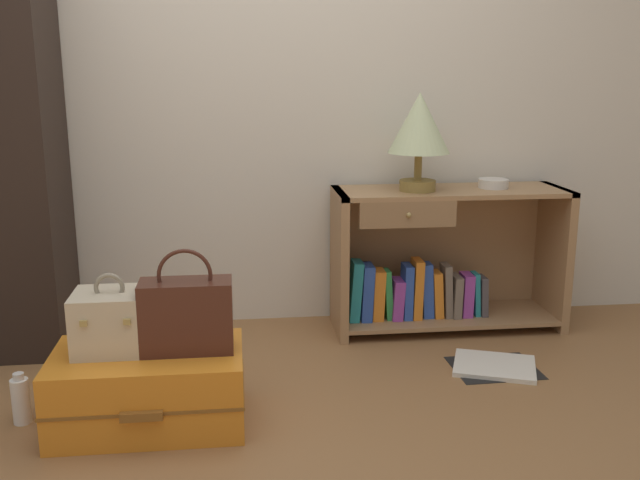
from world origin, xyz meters
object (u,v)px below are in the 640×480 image
Objects in this scene: handbag at (186,315)px; bottle at (21,400)px; suitcase_large at (149,388)px; train_case at (112,321)px; table_lamp at (419,127)px; open_book_on_floor at (494,366)px; bowl at (493,183)px; bookshelf at (437,263)px.

bottle is (-0.61, 0.06, -0.32)m from handbag.
train_case is (-0.12, 0.04, 0.25)m from suitcase_large.
train_case is (-1.30, -0.78, -0.61)m from table_lamp.
open_book_on_floor is at bearing -65.01° from table_lamp.
bottle is (-1.64, -0.77, -0.90)m from table_lamp.
handbag is at bearing -148.79° from bowl.
bowl is 0.90m from open_book_on_floor.
open_book_on_floor is (0.11, -0.54, -0.32)m from bookshelf.
open_book_on_floor is at bearing 10.52° from train_case.
table_lamp reaches higher than train_case.
bookshelf is at bearing 36.72° from handbag.
bookshelf is 1.95m from bottle.
bookshelf is at bearing 24.58° from bottle.
table_lamp is 1.63m from train_case.
suitcase_large is at bearing -151.20° from bowl.
train_case is at bearing -169.48° from open_book_on_floor.
table_lamp is at bearing -162.55° from bookshelf.
suitcase_large is 0.31m from handbag.
bowl reaches higher than open_book_on_floor.
open_book_on_floor is at bearing 8.09° from bottle.
bottle is 1.89m from open_book_on_floor.
table_lamp is 1.44m from handbag.
table_lamp is 1.67m from suitcase_large.
bottle is (-1.76, -0.80, -0.24)m from bookshelf.
bookshelf reaches higher than bottle.
suitcase_large is at bearing -145.06° from table_lamp.
table_lamp is at bearing -174.76° from bowl.
table_lamp is 0.47m from bowl.
table_lamp reaches higher than handbag.
bottle is (-0.34, 0.02, -0.29)m from train_case.
table_lamp reaches higher than bookshelf.
bookshelf reaches higher than train_case.
bottle is (-2.02, -0.80, -0.62)m from bowl.
bowl reaches higher than suitcase_large.
table_lamp is at bearing 31.18° from train_case.
train_case is at bearing -3.05° from bottle.
bowl reaches higher than bottle.
table_lamp is at bearing 34.94° from suitcase_large.
handbag is 0.69m from bottle.
suitcase_large is 0.28m from train_case.
open_book_on_floor is (-0.15, -0.54, -0.70)m from bowl.
bottle reaches higher than open_book_on_floor.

